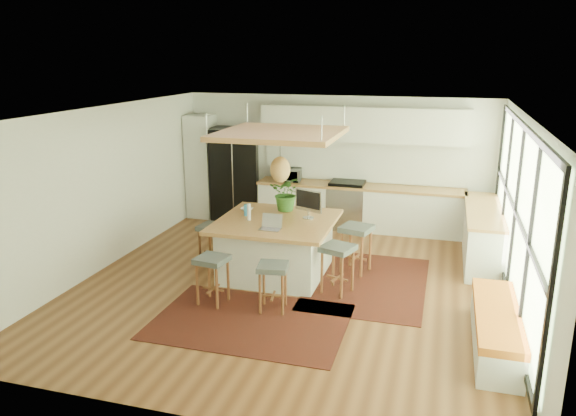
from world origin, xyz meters
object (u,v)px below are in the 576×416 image
(laptop, at_px, (270,222))
(stool_right_back, at_px, (356,252))
(stool_left_side, at_px, (213,245))
(fridge, at_px, (235,177))
(stool_near_right, at_px, (273,287))
(stool_right_front, at_px, (337,271))
(island, at_px, (276,247))
(stool_near_left, at_px, (213,280))
(microwave, at_px, (289,173))
(island_plant, at_px, (287,197))
(monitor, at_px, (308,203))

(laptop, bearing_deg, stool_right_back, 39.71)
(stool_left_side, bearing_deg, fridge, 103.39)
(stool_near_right, relative_size, stool_right_front, 0.92)
(island, relative_size, stool_near_right, 2.66)
(stool_near_left, relative_size, stool_near_right, 1.03)
(microwave, xyz_separation_m, island_plant, (0.60, -2.22, 0.08))
(island, height_order, stool_left_side, island)
(stool_right_back, xyz_separation_m, monitor, (-0.76, -0.22, 0.83))
(island, bearing_deg, stool_left_side, 175.56)
(microwave, relative_size, island_plant, 0.79)
(fridge, height_order, island, fridge)
(stool_right_front, bearing_deg, stool_near_left, -152.22)
(island, height_order, monitor, monitor)
(stool_near_right, relative_size, island_plant, 1.13)
(laptop, distance_m, island_plant, 1.11)
(island, bearing_deg, microwave, 101.72)
(fridge, distance_m, microwave, 1.25)
(stool_right_back, bearing_deg, laptop, -140.48)
(stool_right_back, xyz_separation_m, island_plant, (-1.23, 0.14, 0.82))
(laptop, relative_size, microwave, 0.70)
(island, distance_m, stool_near_right, 1.37)
(stool_near_left, xyz_separation_m, stool_near_right, (0.91, 0.02, 0.00))
(microwave, bearing_deg, stool_left_side, -110.04)
(fridge, height_order, stool_near_right, fridge)
(stool_right_front, height_order, island_plant, island_plant)
(stool_near_left, relative_size, stool_right_front, 0.95)
(stool_right_front, xyz_separation_m, stool_left_side, (-2.27, 0.55, 0.00))
(stool_near_right, height_order, island_plant, island_plant)
(monitor, height_order, island_plant, monitor)
(island, xyz_separation_m, monitor, (0.48, 0.23, 0.72))
(fridge, relative_size, microwave, 4.10)
(monitor, bearing_deg, island_plant, 165.45)
(stool_left_side, bearing_deg, laptop, -26.38)
(laptop, bearing_deg, stool_near_left, -126.86)
(laptop, bearing_deg, stool_right_front, 3.48)
(stool_near_left, relative_size, stool_right_back, 0.90)
(laptop, relative_size, island_plant, 0.55)
(stool_near_left, height_order, stool_right_back, stool_right_back)
(island, bearing_deg, stool_near_right, -74.75)
(stool_left_side, xyz_separation_m, microwave, (0.58, 2.72, 0.74))
(stool_right_front, distance_m, monitor, 1.26)
(laptop, height_order, microwave, microwave)
(stool_right_front, height_order, microwave, microwave)
(stool_right_back, xyz_separation_m, laptop, (-1.18, -0.97, 0.70))
(stool_near_right, distance_m, monitor, 1.76)
(fridge, xyz_separation_m, monitor, (2.29, -2.61, 0.26))
(stool_near_right, bearing_deg, laptop, 110.25)
(stool_near_left, bearing_deg, stool_right_front, 27.78)
(island, distance_m, stool_right_front, 1.21)
(stool_right_front, height_order, monitor, monitor)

